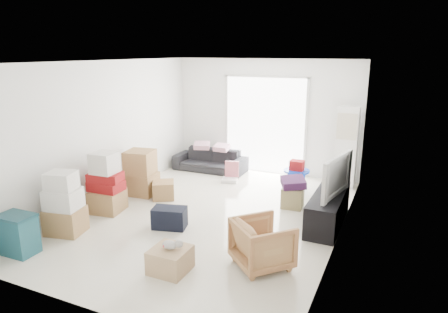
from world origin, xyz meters
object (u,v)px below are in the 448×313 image
ac_tower (346,147)px  storage_bins (18,234)px  wood_crate (170,260)px  kids_table (297,169)px  tv_console (328,209)px  television (329,190)px  armchair (262,241)px  sofa (210,157)px  ottoman (292,197)px

ac_tower → storage_bins: 6.38m
storage_bins → wood_crate: size_ratio=1.23×
wood_crate → kids_table: bearing=79.2°
ac_tower → tv_console: 2.22m
television → armchair: (-0.56, -1.78, -0.25)m
sofa → storage_bins: bearing=-98.8°
ac_tower → television: bearing=-88.7°
sofa → kids_table: size_ratio=2.67×
storage_bins → television: bearing=36.7°
ottoman → wood_crate: 3.04m
television → kids_table: 1.67m
tv_console → ottoman: size_ratio=4.20×
television → kids_table: size_ratio=1.75×
armchair → storage_bins: armchair is taller
sofa → television: bearing=-32.7°
wood_crate → television: bearing=55.9°
ac_tower → sofa: (-3.18, -0.15, -0.53)m
armchair → ottoman: (-0.18, 2.27, -0.17)m
storage_bins → ottoman: (3.15, 3.40, -0.11)m
storage_bins → tv_console: bearing=36.7°
armchair → tv_console: bearing=-64.7°
tv_console → armchair: armchair is taller
armchair → television: bearing=-64.7°
sofa → kids_table: sofa is taller
sofa → armchair: armchair is taller
ac_tower → armchair: ac_tower is taller
tv_console → kids_table: bearing=123.3°
armchair → kids_table: armchair is taller
sofa → kids_table: (2.32, -0.60, 0.13)m
kids_table → sofa: bearing=165.5°
armchair → sofa: bearing=-11.9°
tv_console → kids_table: size_ratio=2.43×
sofa → armchair: 4.61m
ac_tower → television: 2.16m
television → ottoman: bearing=68.3°
kids_table → wood_crate: size_ratio=1.37×
ac_tower → tv_console: size_ratio=1.08×
sofa → wood_crate: sofa is taller
television → ottoman: (-0.75, 0.49, -0.42)m
television → wood_crate: bearing=157.4°
armchair → wood_crate: size_ratio=1.50×
kids_table → storage_bins: bearing=-124.8°
ac_tower → tv_console: ac_tower is taller
sofa → wood_crate: 4.69m
tv_console → storage_bins: 4.87m
armchair → storage_bins: size_ratio=1.22×
ac_tower → sofa: ac_tower is taller
television → armchair: bearing=174.0°
television → ottoman: size_ratio=3.03×
television → storage_bins: bearing=138.3°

